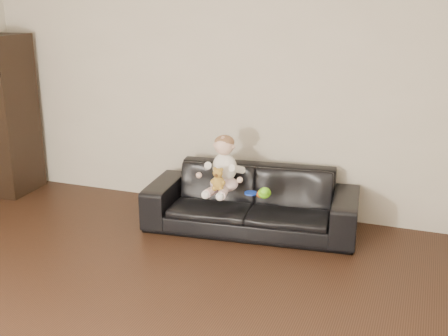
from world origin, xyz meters
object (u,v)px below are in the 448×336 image
at_px(baby, 223,167).
at_px(teddy_bear, 218,179).
at_px(toy_rattle, 260,194).
at_px(toy_green, 264,193).
at_px(sofa, 251,200).
at_px(cabinet, 7,115).
at_px(toy_blue_disc, 251,193).

bearing_deg(baby, teddy_bear, -89.80).
bearing_deg(teddy_bear, toy_rattle, 0.39).
relative_size(baby, teddy_bear, 2.52).
xyz_separation_m(baby, toy_rattle, (0.36, -0.04, -0.20)).
xyz_separation_m(baby, toy_green, (0.40, -0.03, -0.18)).
bearing_deg(sofa, cabinet, 172.00).
bearing_deg(sofa, teddy_bear, -136.13).
xyz_separation_m(sofa, toy_green, (0.17, -0.14, 0.14)).
relative_size(cabinet, toy_blue_disc, 14.91).
xyz_separation_m(sofa, toy_rattle, (0.13, -0.15, 0.12)).
height_order(baby, toy_blue_disc, baby).
xyz_separation_m(cabinet, toy_green, (2.96, -0.24, -0.43)).
bearing_deg(teddy_bear, toy_blue_disc, 18.81).
bearing_deg(toy_rattle, baby, 173.46).
height_order(sofa, toy_blue_disc, sofa).
distance_m(cabinet, baby, 2.58).
distance_m(cabinet, teddy_bear, 2.62).
distance_m(teddy_bear, toy_green, 0.43).
xyz_separation_m(teddy_bear, toy_blue_disc, (0.24, 0.18, -0.16)).
height_order(cabinet, toy_green, cabinet).
bearing_deg(sofa, baby, -161.39).
bearing_deg(toy_green, teddy_bear, -162.39).
relative_size(sofa, toy_rattle, 30.84).
bearing_deg(teddy_bear, cabinet, 153.86).
bearing_deg(toy_green, baby, 175.05).
relative_size(baby, toy_rattle, 8.39).
height_order(toy_rattle, toy_blue_disc, toy_rattle).
distance_m(cabinet, toy_rattle, 2.97).
distance_m(teddy_bear, toy_blue_disc, 0.34).
height_order(cabinet, toy_blue_disc, cabinet).
height_order(teddy_bear, toy_rattle, teddy_bear).
height_order(cabinet, baby, cabinet).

